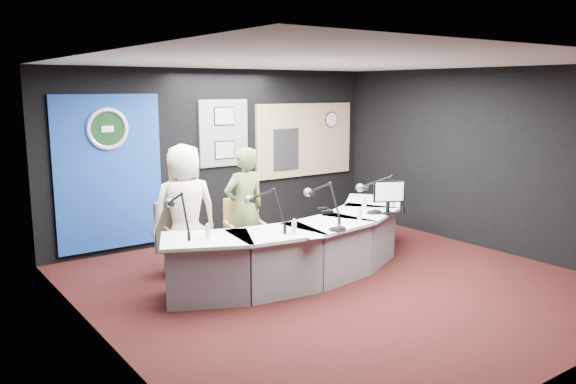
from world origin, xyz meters
TOP-DOWN VIEW (x-y plane):
  - ground at (0.00, 0.00)m, footprint 6.00×6.00m
  - ceiling at (0.00, 0.00)m, footprint 6.00×6.00m
  - wall_back at (0.00, 3.00)m, footprint 6.00×0.02m
  - wall_front at (0.00, -3.00)m, footprint 6.00×0.02m
  - wall_left at (-3.00, 0.00)m, footprint 0.02×6.00m
  - wall_right at (3.00, 0.00)m, footprint 0.02×6.00m
  - broadcast_desk at (-0.05, 0.55)m, footprint 4.50×1.90m
  - backdrop_panel at (-1.90, 2.97)m, footprint 1.60×0.05m
  - agency_seal at (-1.90, 2.93)m, footprint 0.63×0.07m
  - seal_center at (-1.90, 2.94)m, footprint 0.48×0.01m
  - pinboard at (0.05, 2.97)m, footprint 0.90×0.04m
  - framed_photo_upper at (0.05, 2.94)m, footprint 0.34×0.02m
  - framed_photo_lower at (0.05, 2.94)m, footprint 0.34×0.02m
  - booth_window_frame at (1.75, 2.97)m, footprint 2.12×0.06m
  - booth_glow at (1.75, 2.96)m, footprint 2.00×0.02m
  - equipment_rack at (1.30, 2.94)m, footprint 0.55×0.02m
  - wall_clock at (2.35, 2.94)m, footprint 0.28×0.01m
  - armchair_left at (-1.42, 1.45)m, footprint 0.65×0.65m
  - armchair_right at (-0.61, 1.26)m, footprint 0.67×0.67m
  - draped_jacket at (-1.48, 1.70)m, footprint 0.51×0.18m
  - person_man at (-1.42, 1.45)m, footprint 0.94×0.69m
  - person_woman at (-0.61, 1.26)m, footprint 0.62×0.41m
  - computer_monitor at (1.06, 0.16)m, footprint 0.43×0.23m
  - desk_phone at (0.38, 0.69)m, footprint 0.21×0.19m
  - headphones_near at (0.94, 0.30)m, footprint 0.23×0.23m
  - headphones_far at (-0.12, -0.14)m, footprint 0.24×0.24m
  - paper_stack at (-1.59, 0.39)m, footprint 0.31×0.38m
  - notepad at (-0.55, -0.18)m, footprint 0.25×0.32m
  - boom_mic_a at (-1.82, 0.79)m, footprint 0.16×0.74m
  - boom_mic_b at (-0.83, 0.39)m, footprint 0.25×0.73m
  - boom_mic_c at (0.05, 0.35)m, footprint 0.16×0.74m
  - boom_mic_d at (1.06, 0.29)m, footprint 0.51×0.60m
  - water_bottles at (-0.06, 0.31)m, footprint 3.16×0.62m

SIDE VIEW (x-z plane):
  - ground at x=0.00m, z-range 0.00..0.00m
  - broadcast_desk at x=-0.05m, z-range 0.00..0.75m
  - armchair_right at x=-0.61m, z-range 0.00..0.98m
  - armchair_left at x=-1.42m, z-range 0.00..1.00m
  - draped_jacket at x=-1.48m, z-range 0.27..0.97m
  - paper_stack at x=-1.59m, z-range 0.75..0.75m
  - notepad at x=-0.55m, z-range 0.75..0.75m
  - headphones_near at x=0.94m, z-range 0.75..0.79m
  - headphones_far at x=-0.12m, z-range 0.75..0.79m
  - desk_phone at x=0.38m, z-range 0.75..0.80m
  - water_bottles at x=-0.06m, z-range 0.75..0.93m
  - person_woman at x=-0.61m, z-range 0.00..1.69m
  - person_man at x=-1.42m, z-range 0.00..1.77m
  - boom_mic_a at x=-1.82m, z-range 0.75..1.35m
  - boom_mic_b at x=-0.83m, z-range 0.75..1.35m
  - boom_mic_c at x=0.05m, z-range 0.75..1.35m
  - boom_mic_d at x=1.06m, z-range 0.75..1.35m
  - computer_monitor at x=1.06m, z-range 0.91..1.23m
  - backdrop_panel at x=-1.90m, z-range 0.10..2.40m
  - wall_back at x=0.00m, z-range 0.00..2.80m
  - wall_front at x=0.00m, z-range 0.00..2.80m
  - wall_left at x=-3.00m, z-range 0.00..2.80m
  - wall_right at x=3.00m, z-range 0.00..2.80m
  - equipment_rack at x=1.30m, z-range 1.03..1.78m
  - framed_photo_lower at x=0.05m, z-range 1.33..1.60m
  - booth_window_frame at x=1.75m, z-range 0.89..2.21m
  - booth_glow at x=1.75m, z-range 0.95..2.15m
  - pinboard at x=0.05m, z-range 1.20..2.30m
  - agency_seal at x=-1.90m, z-range 1.58..2.21m
  - seal_center at x=-1.90m, z-range 1.66..2.14m
  - wall_clock at x=2.35m, z-range 1.76..2.04m
  - framed_photo_upper at x=0.05m, z-range 1.89..2.17m
  - ceiling at x=0.00m, z-range 2.79..2.81m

